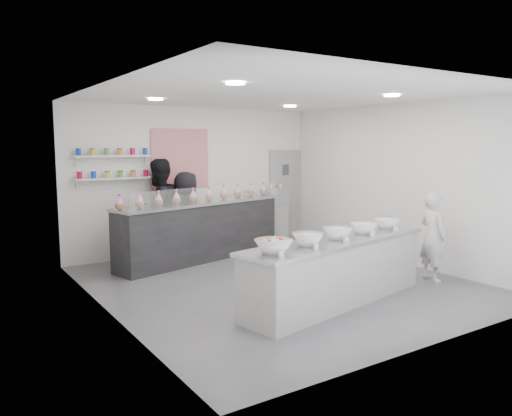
{
  "coord_description": "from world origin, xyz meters",
  "views": [
    {
      "loc": [
        -4.62,
        -6.41,
        2.23
      ],
      "look_at": [
        -0.18,
        0.4,
        1.2
      ],
      "focal_mm": 35.0,
      "sensor_mm": 36.0,
      "label": 1
    }
  ],
  "objects_px": {
    "back_bar": "(202,231)",
    "staff_right": "(186,215)",
    "espresso_machine": "(276,196)",
    "woman_prep": "(433,237)",
    "espresso_ledge": "(263,225)",
    "staff_left": "(159,210)",
    "prep_counter": "(337,271)"
  },
  "relations": [
    {
      "from": "espresso_machine",
      "to": "woman_prep",
      "type": "xyz_separation_m",
      "value": [
        0.31,
        -4.02,
        -0.33
      ]
    },
    {
      "from": "woman_prep",
      "to": "staff_right",
      "type": "xyz_separation_m",
      "value": [
        -2.69,
        3.7,
        0.12
      ]
    },
    {
      "from": "espresso_ledge",
      "to": "woman_prep",
      "type": "xyz_separation_m",
      "value": [
        0.66,
        -4.02,
        0.3
      ]
    },
    {
      "from": "prep_counter",
      "to": "woman_prep",
      "type": "xyz_separation_m",
      "value": [
        2.11,
        0.03,
        0.28
      ]
    },
    {
      "from": "back_bar",
      "to": "staff_right",
      "type": "bearing_deg",
      "value": 107.7
    },
    {
      "from": "espresso_machine",
      "to": "espresso_ledge",
      "type": "bearing_deg",
      "value": 180.0
    },
    {
      "from": "prep_counter",
      "to": "woman_prep",
      "type": "bearing_deg",
      "value": -10.54
    },
    {
      "from": "prep_counter",
      "to": "staff_left",
      "type": "relative_size",
      "value": 1.71
    },
    {
      "from": "prep_counter",
      "to": "espresso_machine",
      "type": "height_order",
      "value": "espresso_machine"
    },
    {
      "from": "back_bar",
      "to": "staff_left",
      "type": "relative_size",
      "value": 1.88
    },
    {
      "from": "espresso_ledge",
      "to": "staff_left",
      "type": "xyz_separation_m",
      "value": [
        -2.54,
        -0.18,
        0.55
      ]
    },
    {
      "from": "espresso_ledge",
      "to": "espresso_machine",
      "type": "relative_size",
      "value": 2.4
    },
    {
      "from": "woman_prep",
      "to": "staff_left",
      "type": "distance_m",
      "value": 5.0
    },
    {
      "from": "prep_counter",
      "to": "back_bar",
      "type": "height_order",
      "value": "back_bar"
    },
    {
      "from": "staff_right",
      "to": "prep_counter",
      "type": "bearing_deg",
      "value": 74.73
    },
    {
      "from": "espresso_ledge",
      "to": "woman_prep",
      "type": "height_order",
      "value": "woman_prep"
    },
    {
      "from": "espresso_ledge",
      "to": "staff_right",
      "type": "bearing_deg",
      "value": -171.09
    },
    {
      "from": "staff_left",
      "to": "espresso_machine",
      "type": "bearing_deg",
      "value": 160.02
    },
    {
      "from": "espresso_machine",
      "to": "woman_prep",
      "type": "distance_m",
      "value": 4.04
    },
    {
      "from": "prep_counter",
      "to": "espresso_machine",
      "type": "relative_size",
      "value": 6.83
    },
    {
      "from": "staff_left",
      "to": "staff_right",
      "type": "bearing_deg",
      "value": 141.31
    },
    {
      "from": "prep_counter",
      "to": "back_bar",
      "type": "xyz_separation_m",
      "value": [
        -0.39,
        3.44,
        0.12
      ]
    },
    {
      "from": "prep_counter",
      "to": "staff_right",
      "type": "height_order",
      "value": "staff_right"
    },
    {
      "from": "staff_left",
      "to": "staff_right",
      "type": "xyz_separation_m",
      "value": [
        0.51,
        -0.14,
        -0.13
      ]
    },
    {
      "from": "espresso_machine",
      "to": "staff_right",
      "type": "distance_m",
      "value": 2.41
    },
    {
      "from": "back_bar",
      "to": "staff_left",
      "type": "height_order",
      "value": "staff_left"
    },
    {
      "from": "back_bar",
      "to": "espresso_machine",
      "type": "distance_m",
      "value": 2.33
    },
    {
      "from": "prep_counter",
      "to": "espresso_machine",
      "type": "distance_m",
      "value": 4.47
    },
    {
      "from": "woman_prep",
      "to": "staff_left",
      "type": "bearing_deg",
      "value": 50.7
    },
    {
      "from": "prep_counter",
      "to": "staff_left",
      "type": "xyz_separation_m",
      "value": [
        -1.08,
        3.87,
        0.53
      ]
    },
    {
      "from": "prep_counter",
      "to": "back_bar",
      "type": "distance_m",
      "value": 3.46
    },
    {
      "from": "espresso_machine",
      "to": "staff_left",
      "type": "xyz_separation_m",
      "value": [
        -2.89,
        -0.18,
        -0.08
      ]
    }
  ]
}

